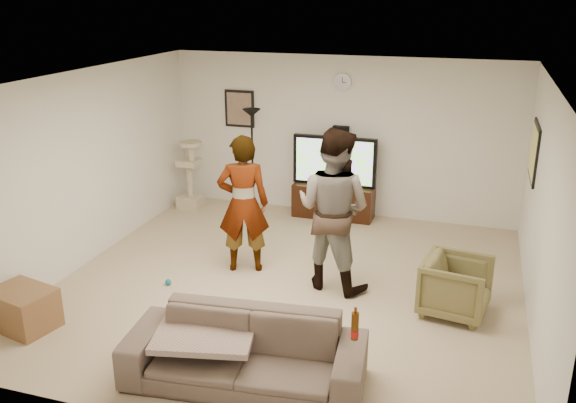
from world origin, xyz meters
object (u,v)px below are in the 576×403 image
(cat_tree, at_px, (189,174))
(side_table, at_px, (23,309))
(tv_stand, at_px, (334,201))
(person_right, at_px, (333,210))
(person_left, at_px, (243,204))
(sofa, at_px, (245,352))
(beer_bottle, at_px, (355,326))
(floor_lamp, at_px, (253,164))
(armchair, at_px, (456,287))
(tv, at_px, (335,161))

(cat_tree, bearing_deg, side_table, -89.90)
(tv_stand, xyz_separation_m, person_right, (0.54, -2.34, 0.72))
(person_left, xyz_separation_m, side_table, (-1.71, -2.07, -0.67))
(sofa, height_order, beer_bottle, beer_bottle)
(person_right, distance_m, beer_bottle, 2.28)
(sofa, bearing_deg, tv_stand, 87.37)
(tv_stand, bearing_deg, side_table, -118.73)
(person_right, bearing_deg, tv_stand, -62.14)
(cat_tree, height_order, side_table, cat_tree)
(floor_lamp, height_order, armchair, floor_lamp)
(tv_stand, bearing_deg, sofa, -86.83)
(sofa, height_order, side_table, sofa)
(person_left, relative_size, side_table, 2.71)
(person_left, xyz_separation_m, beer_bottle, (1.89, -2.27, -0.13))
(cat_tree, bearing_deg, tv_stand, 6.96)
(beer_bottle, bearing_deg, sofa, -180.00)
(tv, distance_m, armchair, 3.35)
(floor_lamp, xyz_separation_m, beer_bottle, (2.47, -4.12, -0.10))
(person_right, relative_size, side_table, 3.00)
(tv_stand, distance_m, cat_tree, 2.40)
(person_right, distance_m, sofa, 2.27)
(floor_lamp, height_order, cat_tree, floor_lamp)
(floor_lamp, bearing_deg, person_left, -72.74)
(tv, distance_m, floor_lamp, 1.28)
(person_left, distance_m, side_table, 2.77)
(side_table, bearing_deg, person_left, 50.35)
(tv, relative_size, sofa, 0.60)
(tv, distance_m, side_table, 4.95)
(tv_stand, distance_m, sofa, 4.50)
(beer_bottle, distance_m, armchair, 2.08)
(beer_bottle, bearing_deg, person_right, 108.21)
(cat_tree, relative_size, side_table, 1.74)
(cat_tree, relative_size, person_right, 0.58)
(tv_stand, bearing_deg, floor_lamp, -162.73)
(side_table, bearing_deg, floor_lamp, 73.81)
(cat_tree, bearing_deg, person_left, -48.45)
(cat_tree, relative_size, sofa, 0.52)
(floor_lamp, xyz_separation_m, person_right, (1.76, -1.96, 0.12))
(person_left, height_order, armchair, person_left)
(armchair, bearing_deg, tv_stand, 46.53)
(sofa, xyz_separation_m, side_table, (-2.61, 0.20, -0.10))
(tv, height_order, cat_tree, tv)
(tv_stand, height_order, person_left, person_left)
(tv, height_order, person_right, person_right)
(tv_stand, relative_size, person_left, 0.71)
(person_right, relative_size, armchair, 2.73)
(side_table, bearing_deg, cat_tree, 90.10)
(floor_lamp, bearing_deg, sofa, -70.40)
(floor_lamp, distance_m, person_right, 2.64)
(cat_tree, bearing_deg, floor_lamp, -4.48)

